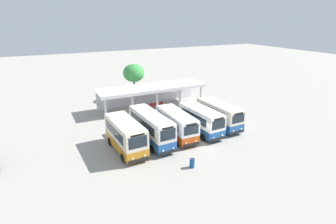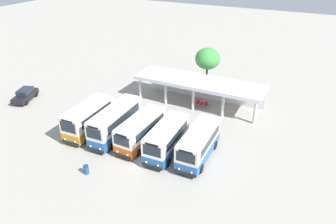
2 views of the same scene
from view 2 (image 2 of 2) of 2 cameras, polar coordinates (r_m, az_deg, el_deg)
The scene contains 14 objects.
ground_plane at distance 31.95m, azimuth -5.25°, elevation -8.59°, with size 180.00×180.00×0.00m, color #A39E93.
city_bus_nearest_orange at distance 36.41m, azimuth -14.23°, elevation -0.98°, with size 2.69×7.01×3.38m.
city_bus_second_in_row at distance 35.02m, azimuth -9.46°, elevation -1.62°, with size 2.48×8.12×3.45m.
city_bus_middle_cream at distance 33.49m, azimuth -4.93°, elevation -3.15°, with size 2.46×7.19×3.09m.
city_bus_fourth_amber at distance 31.83m, azimuth -0.26°, elevation -4.75°, with size 2.59×6.83×3.18m.
city_bus_fifth_blue at distance 31.28m, azimuth 5.62°, elevation -5.60°, with size 2.53×7.22×3.14m.
parked_car_flank at distance 47.45m, azimuth -24.52°, elevation 2.87°, with size 3.13×4.66×1.62m.
terminal_canopy at distance 42.11m, azimuth 5.93°, elevation 4.92°, with size 17.18×4.84×3.40m.
waiting_chair_end_by_column at distance 42.02m, azimuth 4.65°, elevation 1.86°, with size 0.45×0.45×0.86m.
waiting_chair_second_from_end at distance 41.87m, azimuth 5.41°, elevation 1.72°, with size 0.45×0.45×0.86m.
waiting_chair_middle_seat at distance 41.66m, azimuth 6.14°, elevation 1.54°, with size 0.45×0.45×0.86m.
waiting_chair_fourth_seat at distance 41.54m, azimuth 6.92°, elevation 1.41°, with size 0.45×0.45×0.86m.
roadside_tree_behind_canopy at distance 46.10m, azimuth 7.23°, elevation 9.57°, with size 3.63×3.63×6.14m.
litter_bin_apron at distance 30.79m, azimuth -14.63°, elevation -10.07°, with size 0.49×0.49×0.90m.
Camera 2 is at (14.05, -21.51, 19.00)m, focal length 33.55 mm.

